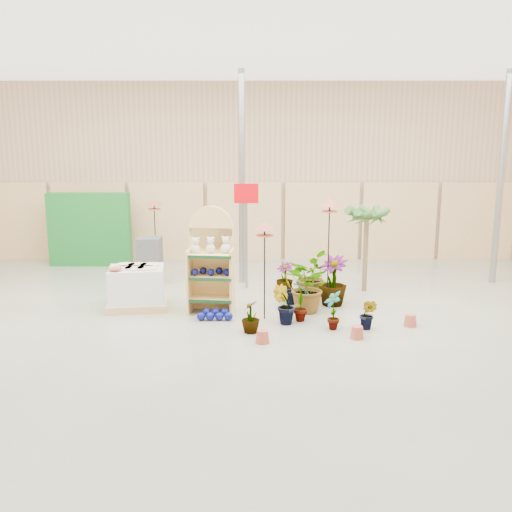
{
  "coord_description": "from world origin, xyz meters",
  "views": [
    {
      "loc": [
        0.3,
        -8.66,
        3.11
      ],
      "look_at": [
        0.3,
        1.5,
        1.0
      ],
      "focal_mm": 40.0,
      "sensor_mm": 36.0,
      "label": 1
    }
  ],
  "objects": [
    {
      "name": "potted_plant_5",
      "position": [
        0.95,
        1.77,
        0.3
      ],
      "size": [
        0.4,
        0.42,
        0.6
      ],
      "primitive_type": "imported",
      "rotation": [
        0.0,
        0.0,
        4.13
      ],
      "color": "#325E26",
      "rests_on": "ground"
    },
    {
      "name": "potted_plant_7",
      "position": [
        0.21,
        0.18,
        0.27
      ],
      "size": [
        0.4,
        0.4,
        0.54
      ],
      "primitive_type": "imported",
      "rotation": [
        0.0,
        0.0,
        4.3
      ],
      "color": "#325E26",
      "rests_on": "ground"
    },
    {
      "name": "potted_plant_6",
      "position": [
        1.35,
        2.21,
        0.46
      ],
      "size": [
        0.71,
        0.82,
        0.91
      ],
      "primitive_type": "imported",
      "rotation": [
        0.0,
        0.0,
        1.57
      ],
      "color": "#325E26",
      "rests_on": "ground"
    },
    {
      "name": "trellis_stock",
      "position": [
        -3.8,
        5.2,
        0.9
      ],
      "size": [
        2.0,
        0.3,
        1.8
      ],
      "primitive_type": "cube",
      "color": "#166A23",
      "rests_on": "ground"
    },
    {
      "name": "potted_plant_9",
      "position": [
        2.15,
        0.33,
        0.26
      ],
      "size": [
        0.37,
        0.35,
        0.52
      ],
      "primitive_type": "imported",
      "rotation": [
        0.0,
        0.0,
        5.68
      ],
      "color": "#325E26",
      "rests_on": "ground"
    },
    {
      "name": "potted_plant_11",
      "position": [
        0.89,
        2.65,
        0.31
      ],
      "size": [
        0.48,
        0.48,
        0.63
      ],
      "primitive_type": "imported",
      "rotation": [
        0.0,
        0.0,
        5.74
      ],
      "color": "#325E26",
      "rests_on": "ground"
    },
    {
      "name": "gazing_balls_shelf",
      "position": [
        -0.51,
        1.3,
        0.76
      ],
      "size": [
        0.71,
        0.24,
        0.13
      ],
      "color": "#0A0F62",
      "rests_on": "display_shelf"
    },
    {
      "name": "charcoal_planters",
      "position": [
        -2.01,
        3.46,
        0.5
      ],
      "size": [
        0.5,
        0.5,
        1.0
      ],
      "color": "#3A3A3A",
      "rests_on": "ground"
    },
    {
      "name": "pallet_stack",
      "position": [
        -1.91,
        1.57,
        0.39
      ],
      "size": [
        1.2,
        1.05,
        0.8
      ],
      "rotation": [
        0.0,
        0.0,
        0.14
      ],
      "color": "tan",
      "rests_on": "ground"
    },
    {
      "name": "potted_plant_0",
      "position": [
        1.07,
        0.76,
        0.38
      ],
      "size": [
        0.32,
        0.43,
        0.75
      ],
      "primitive_type": "imported",
      "rotation": [
        0.0,
        0.0,
        1.71
      ],
      "color": "#325E26",
      "rests_on": "ground"
    },
    {
      "name": "display_shelf",
      "position": [
        -0.51,
        1.42,
        0.88
      ],
      "size": [
        0.85,
        0.59,
        1.92
      ],
      "rotation": [
        0.0,
        0.0,
        -0.11
      ],
      "color": "#E5BD70",
      "rests_on": "ground"
    },
    {
      "name": "offer_sign",
      "position": [
        0.1,
        2.98,
        1.57
      ],
      "size": [
        0.5,
        0.08,
        2.2
      ],
      "color": "gray",
      "rests_on": "ground"
    },
    {
      "name": "potted_plant_3",
      "position": [
        1.75,
        1.75,
        0.47
      ],
      "size": [
        0.74,
        0.74,
        0.95
      ],
      "primitive_type": "imported",
      "rotation": [
        0.0,
        0.0,
        5.68
      ],
      "color": "#325E26",
      "rests_on": "ground"
    },
    {
      "name": "palm",
      "position": [
        2.55,
        2.78,
        1.59
      ],
      "size": [
        0.7,
        0.7,
        1.85
      ],
      "color": "brown",
      "rests_on": "ground"
    },
    {
      "name": "bird_table_front",
      "position": [
        0.45,
        0.88,
        1.6
      ],
      "size": [
        0.34,
        0.34,
        1.72
      ],
      "color": "black",
      "rests_on": "ground"
    },
    {
      "name": "bird_table_back",
      "position": [
        -2.07,
        4.51,
        1.6
      ],
      "size": [
        0.34,
        0.34,
        1.73
      ],
      "color": "black",
      "rests_on": "ground"
    },
    {
      "name": "potted_plant_8",
      "position": [
        1.57,
        0.34,
        0.33
      ],
      "size": [
        0.33,
        0.4,
        0.65
      ],
      "primitive_type": "imported",
      "rotation": [
        0.0,
        0.0,
        5.03
      ],
      "color": "#325E26",
      "rests_on": "ground"
    },
    {
      "name": "teddy_bears",
      "position": [
        -0.49,
        1.33,
        1.22
      ],
      "size": [
        0.71,
        0.18,
        0.29
      ],
      "color": "beige",
      "rests_on": "display_shelf"
    },
    {
      "name": "gazing_balls_floor",
      "position": [
        -0.42,
        0.9,
        0.07
      ],
      "size": [
        0.63,
        0.39,
        0.15
      ],
      "color": "#0A0F62",
      "rests_on": "ground"
    },
    {
      "name": "room",
      "position": [
        0.0,
        0.91,
        2.21
      ],
      "size": [
        15.2,
        12.1,
        4.7
      ],
      "color": "gray",
      "rests_on": "ground"
    },
    {
      "name": "potted_plant_1",
      "position": [
        0.77,
        0.62,
        0.34
      ],
      "size": [
        0.38,
        0.31,
        0.67
      ],
      "primitive_type": "imported",
      "rotation": [
        0.0,
        0.0,
        3.11
      ],
      "color": "#325E26",
      "rests_on": "ground"
    },
    {
      "name": "potted_plant_2",
      "position": [
        1.25,
        1.27,
        0.47
      ],
      "size": [
        1.02,
        1.07,
        0.95
      ],
      "primitive_type": "imported",
      "rotation": [
        0.0,
        0.0,
        5.12
      ],
      "color": "#325E26",
      "rests_on": "ground"
    },
    {
      "name": "bird_table_right",
      "position": [
        1.64,
        1.7,
        1.89
      ],
      "size": [
        0.34,
        0.34,
        2.03
      ],
      "color": "black",
      "rests_on": "ground"
    }
  ]
}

